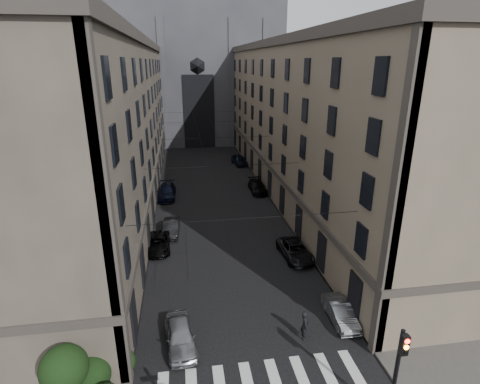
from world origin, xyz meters
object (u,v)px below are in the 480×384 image
car_left_midnear (171,228)px  car_right_near (340,313)px  car_left_near (180,336)px  car_right_far (239,160)px  pedestrian (305,325)px  car_right_midfar (257,187)px  car_left_far (167,192)px  gothic_tower (194,54)px  traffic_light_right (398,366)px  car_right_midnear (295,251)px  car_left_midfar (158,243)px

car_left_midnear → car_right_near: car_left_midnear is taller
car_left_near → car_right_near: (10.47, 0.69, -0.09)m
car_right_far → pedestrian: size_ratio=2.49×
car_left_midnear → car_right_midfar: size_ratio=0.86×
car_left_far → gothic_tower: bearing=83.5°
traffic_light_right → car_right_near: traffic_light_right is taller
traffic_light_right → car_right_midnear: size_ratio=1.07×
car_left_midnear → car_left_far: 10.89m
traffic_light_right → car_right_midnear: (0.14, 15.99, -2.62)m
car_left_far → traffic_light_right: bearing=-69.3°
car_left_midfar → pedestrian: bearing=-54.7°
gothic_tower → car_right_far: gothic_tower is taller
car_left_midfar → gothic_tower: bearing=83.1°
car_right_near → car_right_far: bearing=91.3°
car_right_near → car_right_far: size_ratio=0.81×
car_right_far → pedestrian: bearing=-101.0°
car_right_near → pedestrian: pedestrian is taller
car_right_midnear → car_right_far: size_ratio=1.01×
car_left_near → car_right_far: size_ratio=0.89×
car_left_near → car_right_midfar: size_ratio=0.86×
car_right_near → car_right_midfar: 26.38m
traffic_light_right → car_left_midnear: size_ratio=1.22×
car_right_midnear → car_right_far: (-0.03, 31.76, 0.14)m
traffic_light_right → car_left_far: (-11.43, 33.37, -2.50)m
car_left_near → car_left_far: car_left_far is taller
gothic_tower → pedestrian: (3.32, -66.96, -16.84)m
car_right_midfar → pedestrian: 27.74m
car_right_midnear → car_right_near: bearing=-90.8°
car_left_far → car_right_near: car_left_far is taller
traffic_light_right → pedestrian: (-2.28, 6.08, -2.33)m
car_left_midnear → car_right_midfar: 15.69m
car_right_far → car_left_far: bearing=-136.4°
gothic_tower → car_left_midfar: bearing=-96.6°
car_left_midnear → car_left_midfar: bearing=-106.9°
car_right_far → pedestrian: 41.74m
gothic_tower → car_right_far: bearing=-77.3°
car_left_near → car_left_midnear: size_ratio=1.01×
gothic_tower → car_left_far: gothic_tower is taller
traffic_light_right → pedestrian: 6.90m
gothic_tower → car_left_midfar: size_ratio=12.43×
car_left_midnear → car_right_far: (10.79, 25.24, 0.11)m
traffic_light_right → car_right_near: size_ratio=1.35×
car_right_midnear → car_right_far: bearing=86.2°
car_left_near → car_right_midnear: bearing=36.9°
gothic_tower → car_left_near: size_ratio=13.54×
pedestrian → car_left_midnear: bearing=38.3°
car_right_midfar → pedestrian: pedestrian is taller
car_right_midnear → car_left_near: bearing=-140.7°
car_left_near → car_left_midnear: bearing=86.7°
car_right_midfar → car_right_far: car_right_far is taller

